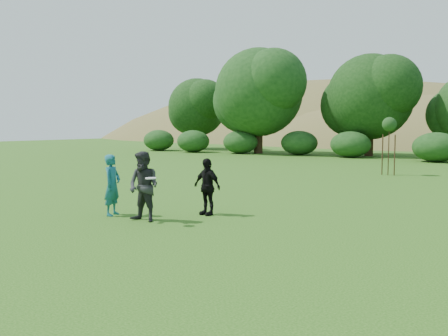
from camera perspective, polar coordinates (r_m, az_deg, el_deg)
The scene contains 6 objects.
ground at distance 13.78m, azimuth -7.15°, elevation -5.46°, with size 120.00×120.00×0.00m, color #19470C.
player_teal at distance 13.98m, azimuth -12.65°, elevation -1.91°, with size 0.61×0.40×1.68m, color #175D6A.
player_grey at distance 12.95m, azimuth -9.15°, elevation -2.10°, with size 0.88×0.68×1.81m, color #28282A.
player_black at distance 13.74m, azimuth -1.97°, elevation -2.14°, with size 0.92×0.38×1.57m, color black.
frisbee at distance 12.40m, azimuth -8.38°, elevation -1.16°, with size 0.27×0.27×0.03m.
sapling at distance 25.78m, azimuth 18.37°, elevation 4.59°, with size 0.70×0.70×2.85m.
Camera 1 is at (9.05, -10.08, 2.49)m, focal length 40.00 mm.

